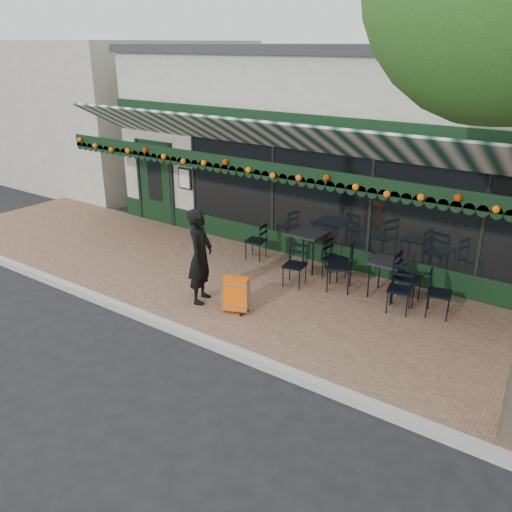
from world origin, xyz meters
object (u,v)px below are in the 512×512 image
Objects in this scene: cafe_table_b at (309,236)px; chair_a_extra at (439,294)px; chair_a_front at (400,290)px; cafe_table_a at (387,265)px; chair_a_right at (407,279)px; chair_b_left at (256,241)px; chair_b_front at (295,266)px; chair_b_right at (335,259)px; woman at (200,256)px; chair_a_left at (340,266)px; suitcase at (236,294)px.

cafe_table_b is 0.97× the size of chair_a_extra.
chair_a_extra is at bearing 8.84° from chair_a_front.
cafe_table_a is 0.85× the size of chair_a_extra.
chair_a_right is (0.42, -0.03, -0.17)m from cafe_table_a.
chair_b_front is (1.49, -0.74, 0.01)m from chair_b_left.
chair_a_right is 1.14× the size of chair_b_right.
woman is 2.11× the size of chair_b_front.
chair_b_right is at bearing 81.11° from chair_b_left.
cafe_table_b is 0.84× the size of chair_a_left.
woman is 0.99m from suitcase.
chair_a_left is 2.35m from chair_b_left.
woman is at bearing -133.03° from chair_b_front.
cafe_table_a is 1.24m from chair_b_right.
chair_b_left is at bearing -172.78° from cafe_table_b.
cafe_table_b is at bearing 65.67° from suitcase.
chair_a_right is at bearing -7.94° from cafe_table_b.
cafe_table_a is at bearing -72.38° from woman.
woman is at bearing 104.92° from chair_a_extra.
chair_a_extra is at bearing 9.64° from suitcase.
suitcase is at bearing -156.63° from chair_a_front.
cafe_table_a is at bearing 25.03° from suitcase.
cafe_table_b is (-1.91, 0.30, 0.09)m from cafe_table_a.
chair_b_left is at bearing 94.10° from suitcase.
chair_b_right is at bearing 49.15° from suitcase.
chair_a_left is at bearing 13.23° from chair_b_front.
cafe_table_b is at bearing 94.47° from chair_b_front.
cafe_table_a is 0.85× the size of chair_a_front.
cafe_table_b reaches higher than cafe_table_a.
chair_a_front reaches higher than cafe_table_a.
cafe_table_b is 0.97× the size of chair_b_front.
chair_a_right is at bearing 19.12° from suitcase.
woman is at bearing 121.65° from chair_a_right.
cafe_table_b is 1.21m from chair_a_left.
suitcase is 1.23× the size of cafe_table_b.
chair_b_left reaches higher than cafe_table_a.
chair_b_left is at bearing 94.56° from chair_b_right.
chair_a_extra is 1.00× the size of chair_b_front.
suitcase is at bearing -49.10° from chair_a_left.
cafe_table_a is 0.86× the size of chair_b_right.
cafe_table_b is 3.07m from chair_a_extra.
chair_a_front is at bearing -178.21° from chair_a_right.
cafe_table_b is (0.84, 2.52, -0.16)m from woman.
suitcase is 1.62m from chair_b_front.
chair_b_front is at bearing -160.24° from cafe_table_a.
chair_b_left is at bearing 84.39° from chair_a_right.
chair_a_extra is at bearing -1.52° from chair_b_front.
suitcase is 3.63m from chair_a_extra.
chair_a_front is 2.15m from chair_b_front.
chair_a_right is 0.45m from chair_a_front.
chair_a_left reaches higher than chair_b_left.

